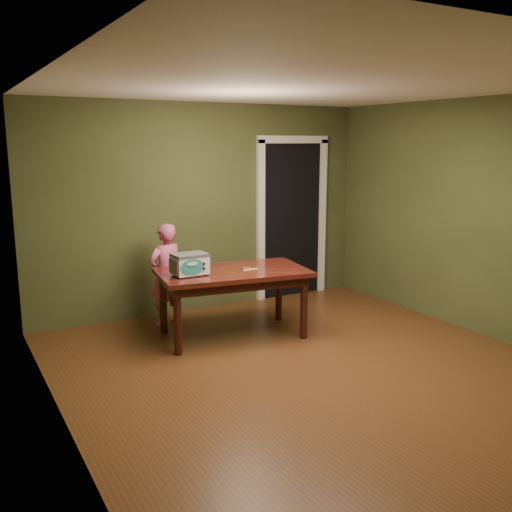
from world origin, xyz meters
name	(u,v)px	position (x,y,z in m)	size (l,w,h in m)	color
floor	(318,373)	(0.00, 0.00, 0.00)	(5.00, 5.00, 0.00)	#583119
room_shell	(322,190)	(0.00, 0.00, 1.71)	(4.52, 5.02, 2.61)	#48512B
doorway	(280,218)	(1.30, 2.78, 1.06)	(1.10, 0.66, 2.25)	black
dining_table	(233,279)	(-0.21, 1.32, 0.65)	(1.72, 1.13, 0.75)	#330E0B
toy_oven	(190,263)	(-0.71, 1.32, 0.88)	(0.38, 0.27, 0.23)	#4C4F54
baking_pan	(246,268)	(-0.06, 1.28, 0.76)	(0.10, 0.10, 0.02)	silver
spatula	(250,269)	(-0.04, 1.23, 0.75)	(0.18, 0.03, 0.01)	#FFDC6E
child	(166,275)	(-0.71, 2.06, 0.60)	(0.44, 0.29, 1.20)	#C6517F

